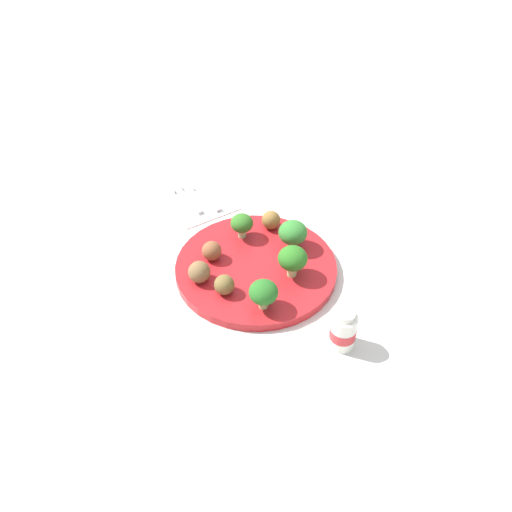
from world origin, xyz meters
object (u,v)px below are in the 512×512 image
(fork, at_px, (184,196))
(meatball_front_left, at_px, (212,251))
(broccoli_floret_front_right, at_px, (242,224))
(broccoli_floret_back_right, at_px, (292,232))
(meatball_far_rim, at_px, (271,220))
(plate, at_px, (256,268))
(meatball_back_right, at_px, (224,285))
(knife, at_px, (200,190))
(broccoli_floret_front_left, at_px, (264,293))
(napkin, at_px, (194,197))
(broccoli_floret_center, at_px, (293,259))
(yogurt_bottle, at_px, (343,330))
(meatball_front_right, at_px, (199,272))

(fork, bearing_deg, meatball_front_left, 162.10)
(broccoli_floret_front_right, relative_size, broccoli_floret_back_right, 0.90)
(meatball_front_left, bearing_deg, meatball_far_rim, -87.33)
(plate, xyz_separation_m, broccoli_floret_front_right, (0.08, -0.03, 0.04))
(meatball_back_right, distance_m, knife, 0.31)
(meatball_front_left, bearing_deg, broccoli_floret_front_right, -77.33)
(broccoli_floret_front_left, height_order, napkin, broccoli_floret_front_left)
(plate, bearing_deg, meatball_far_rim, -52.07)
(broccoli_floret_center, bearing_deg, yogurt_bottle, 169.85)
(broccoli_floret_front_right, relative_size, broccoli_floret_center, 0.83)
(meatball_far_rim, bearing_deg, plate, 127.93)
(broccoli_floret_front_left, height_order, fork, broccoli_floret_front_left)
(meatball_front_right, relative_size, yogurt_bottle, 0.53)
(yogurt_bottle, bearing_deg, meatball_front_left, 12.08)
(broccoli_floret_front_right, bearing_deg, fork, 3.86)
(broccoli_floret_front_left, distance_m, meatball_back_right, 0.07)
(meatball_front_left, bearing_deg, knife, -27.09)
(meatball_back_right, xyz_separation_m, fork, (0.28, -0.10, -0.03))
(broccoli_floret_front_left, distance_m, napkin, 0.35)
(yogurt_bottle, bearing_deg, fork, -0.91)
(meatball_front_left, bearing_deg, broccoli_floret_back_right, -113.00)
(broccoli_floret_front_right, height_order, broccoli_floret_center, broccoli_floret_center)
(meatball_front_left, distance_m, fork, 0.21)
(broccoli_floret_front_right, height_order, broccoli_floret_front_left, broccoli_floret_front_left)
(broccoli_floret_center, xyz_separation_m, broccoli_floret_front_left, (-0.03, 0.08, -0.00))
(yogurt_bottle, bearing_deg, meatball_back_right, 25.10)
(broccoli_floret_center, height_order, meatball_front_left, broccoli_floret_center)
(broccoli_floret_front_right, distance_m, meatball_front_left, 0.08)
(broccoli_floret_center, height_order, meatball_front_right, broccoli_floret_center)
(yogurt_bottle, bearing_deg, broccoli_floret_front_right, -3.98)
(napkin, bearing_deg, meatball_back_right, 157.63)
(broccoli_floret_back_right, height_order, fork, broccoli_floret_back_right)
(meatball_front_right, bearing_deg, meatball_far_rim, -77.69)
(broccoli_floret_front_left, bearing_deg, meatball_front_right, 23.03)
(broccoli_floret_front_right, relative_size, broccoli_floret_front_left, 0.91)
(meatball_front_right, xyz_separation_m, napkin, (0.23, -0.13, -0.03))
(plate, distance_m, broccoli_floret_front_right, 0.09)
(meatball_front_right, bearing_deg, broccoli_floret_front_right, -67.75)
(plate, distance_m, meatball_front_left, 0.08)
(meatball_far_rim, bearing_deg, broccoli_floret_back_right, 177.27)
(broccoli_floret_front_right, distance_m, napkin, 0.18)
(fork, bearing_deg, meatball_far_rim, -160.12)
(broccoli_floret_front_right, relative_size, napkin, 0.28)
(broccoli_floret_back_right, bearing_deg, broccoli_floret_front_left, 124.24)
(plate, xyz_separation_m, napkin, (0.25, -0.03, -0.01))
(meatball_front_right, relative_size, napkin, 0.22)
(fork, xyz_separation_m, yogurt_bottle, (-0.47, 0.01, 0.02))
(broccoli_floret_center, relative_size, napkin, 0.33)
(broccoli_floret_front_left, bearing_deg, plate, -30.26)
(plate, bearing_deg, broccoli_floret_center, -149.33)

